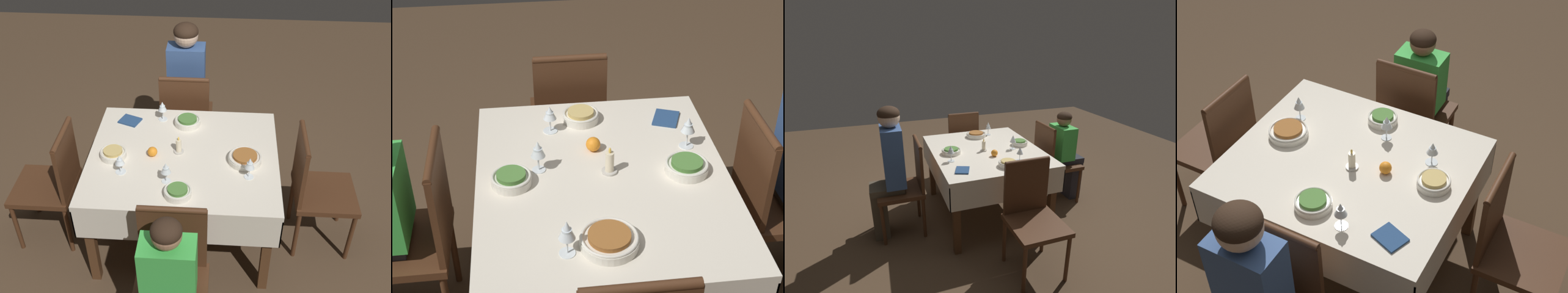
% 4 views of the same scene
% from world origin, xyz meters
% --- Properties ---
extents(ground_plane, '(8.00, 8.00, 0.00)m').
position_xyz_m(ground_plane, '(0.00, 0.00, 0.00)').
color(ground_plane, '#4C3826').
extents(dining_table, '(1.27, 1.08, 0.73)m').
position_xyz_m(dining_table, '(0.00, 0.00, 0.64)').
color(dining_table, silver).
rests_on(dining_table, ground_plane).
extents(chair_south, '(0.42, 0.43, 0.93)m').
position_xyz_m(chair_south, '(0.05, -0.82, 0.51)').
color(chair_south, '#472816').
rests_on(chair_south, ground_plane).
extents(chair_north, '(0.42, 0.43, 0.93)m').
position_xyz_m(chair_north, '(-0.00, 0.82, 0.51)').
color(chair_north, '#472816').
rests_on(chair_north, ground_plane).
extents(chair_west, '(0.43, 0.42, 0.93)m').
position_xyz_m(chair_west, '(-0.91, 0.00, 0.51)').
color(chair_west, '#472816').
rests_on(chair_west, ground_plane).
extents(chair_east, '(0.43, 0.42, 0.93)m').
position_xyz_m(chair_east, '(0.91, 0.07, 0.51)').
color(chair_east, '#472816').
rests_on(chair_east, ground_plane).
extents(person_adult_denim, '(0.30, 0.34, 1.27)m').
position_xyz_m(person_adult_denim, '(0.05, -0.97, 0.72)').
color(person_adult_denim, '#4C4233').
rests_on(person_adult_denim, ground_plane).
extents(person_child_green, '(0.30, 0.33, 1.05)m').
position_xyz_m(person_child_green, '(-0.00, 0.98, 0.58)').
color(person_child_green, '#282833').
rests_on(person_child_green, ground_plane).
extents(bowl_south, '(0.19, 0.19, 0.06)m').
position_xyz_m(bowl_south, '(0.00, -0.36, 0.76)').
color(bowl_south, silver).
rests_on(bowl_south, dining_table).
extents(wine_glass_south, '(0.07, 0.07, 0.15)m').
position_xyz_m(wine_glass_south, '(0.19, -0.41, 0.84)').
color(wine_glass_south, white).
rests_on(wine_glass_south, dining_table).
extents(bowl_north, '(0.17, 0.17, 0.06)m').
position_xyz_m(bowl_north, '(0.00, 0.39, 0.76)').
color(bowl_north, silver).
rests_on(bowl_north, dining_table).
extents(wine_glass_north, '(0.06, 0.06, 0.15)m').
position_xyz_m(wine_glass_north, '(0.08, 0.27, 0.84)').
color(wine_glass_north, white).
rests_on(wine_glass_north, dining_table).
extents(bowl_west, '(0.22, 0.22, 0.06)m').
position_xyz_m(bowl_west, '(-0.41, 0.04, 0.76)').
color(bowl_west, silver).
rests_on(bowl_west, dining_table).
extents(wine_glass_west, '(0.06, 0.06, 0.15)m').
position_xyz_m(wine_glass_west, '(-0.44, 0.19, 0.84)').
color(wine_glass_west, white).
rests_on(wine_glass_west, dining_table).
extents(bowl_east, '(0.18, 0.18, 0.06)m').
position_xyz_m(bowl_east, '(0.47, 0.05, 0.76)').
color(bowl_east, silver).
rests_on(bowl_east, dining_table).
extents(wine_glass_east, '(0.07, 0.07, 0.14)m').
position_xyz_m(wine_glass_east, '(0.39, 0.20, 0.83)').
color(wine_glass_east, white).
rests_on(wine_glass_east, dining_table).
extents(candle_centerpiece, '(0.07, 0.07, 0.13)m').
position_xyz_m(candle_centerpiece, '(0.03, -0.03, 0.78)').
color(candle_centerpiece, beige).
rests_on(candle_centerpiece, dining_table).
extents(orange_fruit, '(0.07, 0.07, 0.07)m').
position_xyz_m(orange_fruit, '(0.20, 0.02, 0.77)').
color(orange_fruit, orange).
rests_on(orange_fruit, dining_table).
extents(napkin_red_folded, '(0.18, 0.16, 0.01)m').
position_xyz_m(napkin_red_folded, '(0.43, -0.37, 0.74)').
color(napkin_red_folded, navy).
rests_on(napkin_red_folded, dining_table).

